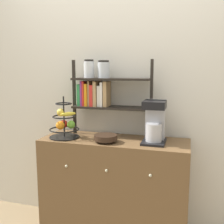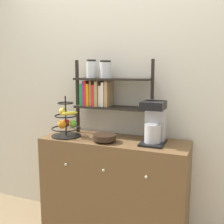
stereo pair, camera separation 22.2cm
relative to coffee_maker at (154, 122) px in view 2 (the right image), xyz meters
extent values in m
cube|color=silver|center=(-0.34, 0.24, 0.23)|extent=(7.00, 0.05, 2.60)
cube|color=brown|center=(-0.34, -0.02, -0.62)|extent=(1.27, 0.44, 0.89)
sphere|color=#B2AD8C|center=(-0.69, -0.25, -0.37)|extent=(0.02, 0.02, 0.02)
sphere|color=#B2AD8C|center=(-0.34, -0.25, -0.37)|extent=(0.02, 0.02, 0.02)
sphere|color=#B2AD8C|center=(0.01, -0.25, -0.37)|extent=(0.02, 0.02, 0.02)
cube|color=black|center=(0.00, -0.03, -0.17)|extent=(0.19, 0.26, 0.02)
cube|color=#B7B7BC|center=(0.00, 0.04, 0.01)|extent=(0.16, 0.10, 0.33)
cylinder|color=#B7B7BC|center=(0.00, -0.05, -0.09)|extent=(0.13, 0.13, 0.15)
cube|color=black|center=(0.00, -0.04, 0.14)|extent=(0.18, 0.21, 0.06)
cylinder|color=black|center=(-0.78, -0.08, -0.17)|extent=(0.26, 0.26, 0.01)
cylinder|color=black|center=(-0.78, -0.08, 0.01)|extent=(0.01, 0.01, 0.36)
torus|color=black|center=(-0.78, -0.08, -0.10)|extent=(0.26, 0.26, 0.01)
torus|color=black|center=(-0.78, -0.08, 0.01)|extent=(0.20, 0.20, 0.01)
torus|color=black|center=(-0.78, -0.08, 0.13)|extent=(0.14, 0.14, 0.01)
sphere|color=red|center=(-0.81, -0.03, -0.07)|extent=(0.07, 0.07, 0.07)
sphere|color=#6BAD33|center=(-0.74, -0.03, -0.07)|extent=(0.07, 0.07, 0.07)
sphere|color=orange|center=(-0.81, -0.10, -0.06)|extent=(0.08, 0.08, 0.08)
ellipsoid|color=yellow|center=(-0.75, -0.07, 0.03)|extent=(0.12, 0.14, 0.04)
sphere|color=gold|center=(-0.81, -0.08, 0.05)|extent=(0.07, 0.07, 0.07)
cylinder|color=black|center=(-0.39, -0.12, -0.17)|extent=(0.11, 0.11, 0.02)
cylinder|color=black|center=(-0.39, -0.12, -0.14)|extent=(0.19, 0.19, 0.04)
cube|color=black|center=(-0.76, 0.11, 0.16)|extent=(0.02, 0.02, 0.68)
cube|color=black|center=(-0.05, 0.11, 0.16)|extent=(0.02, 0.02, 0.68)
cube|color=black|center=(-0.41, 0.11, 0.08)|extent=(0.69, 0.20, 0.02)
cube|color=black|center=(-0.41, 0.11, 0.34)|extent=(0.69, 0.20, 0.02)
cube|color=#2D8C47|center=(-0.70, 0.11, 0.19)|extent=(0.03, 0.13, 0.20)
cube|color=#8C338C|center=(-0.67, 0.11, 0.20)|extent=(0.02, 0.14, 0.22)
cube|color=red|center=(-0.65, 0.11, 0.20)|extent=(0.02, 0.14, 0.22)
cube|color=orange|center=(-0.62, 0.11, 0.19)|extent=(0.03, 0.15, 0.20)
cube|color=tan|center=(-0.60, 0.11, 0.20)|extent=(0.02, 0.13, 0.22)
cube|color=red|center=(-0.57, 0.11, 0.19)|extent=(0.03, 0.15, 0.19)
cube|color=tan|center=(-0.54, 0.11, 0.20)|extent=(0.03, 0.16, 0.22)
cube|color=white|center=(-0.51, 0.11, 0.18)|extent=(0.03, 0.13, 0.19)
cube|color=white|center=(-0.48, 0.11, 0.20)|extent=(0.02, 0.15, 0.22)
cube|color=tan|center=(-0.45, 0.11, 0.20)|extent=(0.03, 0.15, 0.22)
cylinder|color=silver|center=(-0.61, 0.11, 0.42)|extent=(0.09, 0.09, 0.15)
cylinder|color=black|center=(-0.61, 0.11, 0.50)|extent=(0.08, 0.08, 0.02)
cylinder|color=silver|center=(-0.48, 0.11, 0.41)|extent=(0.11, 0.11, 0.14)
cylinder|color=black|center=(-0.48, 0.11, 0.49)|extent=(0.10, 0.10, 0.02)
camera|label=1|loc=(0.25, -2.13, 0.41)|focal=42.00mm
camera|label=2|loc=(0.46, -2.06, 0.41)|focal=42.00mm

